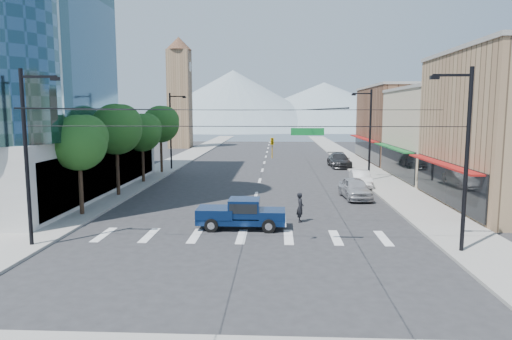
# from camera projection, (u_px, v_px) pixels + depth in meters

# --- Properties ---
(ground) EXTENTS (160.00, 160.00, 0.00)m
(ground) POSITION_uv_depth(u_px,v_px,m) (243.00, 244.00, 23.86)
(ground) COLOR #28282B
(ground) RESTS_ON ground
(sidewalk_left) EXTENTS (4.00, 120.00, 0.15)m
(sidewalk_left) POSITION_uv_depth(u_px,v_px,m) (180.00, 160.00, 64.03)
(sidewalk_left) COLOR gray
(sidewalk_left) RESTS_ON ground
(sidewalk_right) EXTENTS (4.00, 120.00, 0.15)m
(sidewalk_right) POSITION_uv_depth(u_px,v_px,m) (352.00, 161.00, 62.91)
(sidewalk_right) COLOR gray
(sidewalk_right) RESTS_ON ground
(shop_mid) EXTENTS (12.00, 14.00, 9.00)m
(shop_mid) POSITION_uv_depth(u_px,v_px,m) (458.00, 135.00, 46.11)
(shop_mid) COLOR tan
(shop_mid) RESTS_ON ground
(shop_far) EXTENTS (12.00, 18.00, 10.00)m
(shop_far) POSITION_uv_depth(u_px,v_px,m) (412.00, 125.00, 61.89)
(shop_far) COLOR brown
(shop_far) RESTS_ON ground
(clock_tower) EXTENTS (4.80, 4.80, 20.40)m
(clock_tower) POSITION_uv_depth(u_px,v_px,m) (180.00, 91.00, 84.67)
(clock_tower) COLOR #8C6B4C
(clock_tower) RESTS_ON ground
(mountain_left) EXTENTS (80.00, 80.00, 22.00)m
(mountain_left) POSITION_uv_depth(u_px,v_px,m) (233.00, 100.00, 171.71)
(mountain_left) COLOR gray
(mountain_left) RESTS_ON ground
(mountain_right) EXTENTS (90.00, 90.00, 18.00)m
(mountain_right) POSITION_uv_depth(u_px,v_px,m) (324.00, 105.00, 180.24)
(mountain_right) COLOR gray
(mountain_right) RESTS_ON ground
(tree_near) EXTENTS (3.65, 3.64, 6.71)m
(tree_near) POSITION_uv_depth(u_px,v_px,m) (81.00, 141.00, 29.77)
(tree_near) COLOR black
(tree_near) RESTS_ON ground
(tree_midnear) EXTENTS (4.09, 4.09, 7.52)m
(tree_midnear) POSITION_uv_depth(u_px,v_px,m) (118.00, 128.00, 36.63)
(tree_midnear) COLOR black
(tree_midnear) RESTS_ON ground
(tree_midfar) EXTENTS (3.65, 3.64, 6.71)m
(tree_midfar) POSITION_uv_depth(u_px,v_px,m) (144.00, 131.00, 43.64)
(tree_midfar) COLOR black
(tree_midfar) RESTS_ON ground
(tree_far) EXTENTS (4.09, 4.09, 7.52)m
(tree_far) POSITION_uv_depth(u_px,v_px,m) (162.00, 123.00, 50.49)
(tree_far) COLOR black
(tree_far) RESTS_ON ground
(signal_rig) EXTENTS (21.80, 0.20, 9.00)m
(signal_rig) POSITION_uv_depth(u_px,v_px,m) (245.00, 158.00, 22.26)
(signal_rig) COLOR black
(signal_rig) RESTS_ON ground
(lamp_pole_nw) EXTENTS (2.00, 0.25, 9.00)m
(lamp_pole_nw) POSITION_uv_depth(u_px,v_px,m) (172.00, 128.00, 53.43)
(lamp_pole_nw) COLOR black
(lamp_pole_nw) RESTS_ON ground
(lamp_pole_ne) EXTENTS (2.00, 0.25, 9.00)m
(lamp_pole_ne) POSITION_uv_depth(u_px,v_px,m) (369.00, 131.00, 44.51)
(lamp_pole_ne) COLOR black
(lamp_pole_ne) RESTS_ON ground
(pickup_truck) EXTENTS (5.32, 2.09, 1.79)m
(pickup_truck) POSITION_uv_depth(u_px,v_px,m) (241.00, 213.00, 26.97)
(pickup_truck) COLOR #081A3F
(pickup_truck) RESTS_ON ground
(pedestrian) EXTENTS (0.47, 0.70, 1.88)m
(pedestrian) POSITION_uv_depth(u_px,v_px,m) (300.00, 207.00, 28.54)
(pedestrian) COLOR black
(pedestrian) RESTS_ON ground
(parked_car_near) EXTENTS (2.35, 5.03, 1.67)m
(parked_car_near) POSITION_uv_depth(u_px,v_px,m) (355.00, 188.00, 36.20)
(parked_car_near) COLOR #AEAEB3
(parked_car_near) RESTS_ON ground
(parked_car_mid) EXTENTS (1.70, 4.59, 1.50)m
(parked_car_mid) POSITION_uv_depth(u_px,v_px,m) (361.00, 179.00, 41.78)
(parked_car_mid) COLOR silver
(parked_car_mid) RESTS_ON ground
(parked_car_far) EXTENTS (2.65, 6.00, 1.71)m
(parked_car_far) POSITION_uv_depth(u_px,v_px,m) (339.00, 160.00, 56.41)
(parked_car_far) COLOR #2A2A2C
(parked_car_far) RESTS_ON ground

